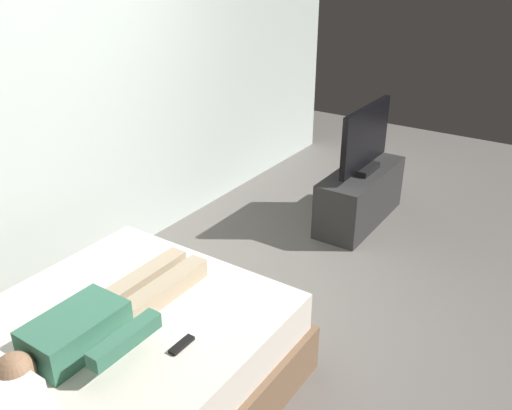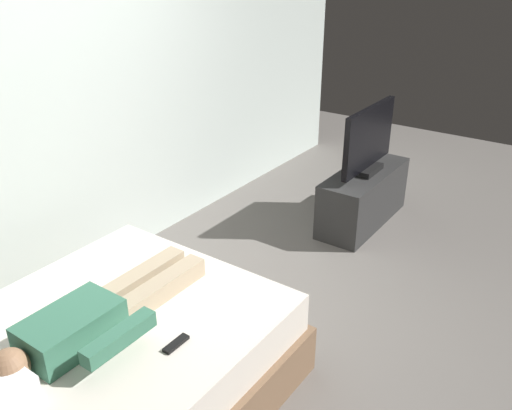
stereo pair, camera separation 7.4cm
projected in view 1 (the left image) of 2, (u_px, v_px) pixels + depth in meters
name	position (u px, v px, depth m)	size (l,w,h in m)	color
ground_plane	(247.00, 337.00, 3.49)	(10.00, 10.00, 0.00)	slate
back_wall	(108.00, 82.00, 3.95)	(6.40, 0.10, 2.80)	silver
bed	(103.00, 377.00, 2.80)	(1.92, 1.55, 0.54)	brown
person	(99.00, 320.00, 2.67)	(1.26, 0.46, 0.18)	#387056
remote	(182.00, 345.00, 2.61)	(0.15, 0.04, 0.02)	black
tv_stand	(360.00, 196.00, 4.88)	(1.10, 0.40, 0.50)	#2D2D2D
tv	(365.00, 140.00, 4.64)	(0.88, 0.20, 0.59)	black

